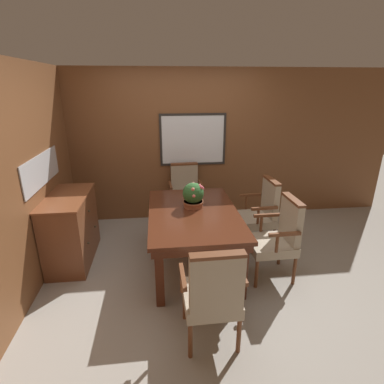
# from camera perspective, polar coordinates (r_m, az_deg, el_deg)

# --- Properties ---
(ground_plane) EXTENTS (14.00, 14.00, 0.00)m
(ground_plane) POSITION_cam_1_polar(r_m,az_deg,el_deg) (3.95, 0.63, -13.98)
(ground_plane) COLOR #A39E93
(wall_back) EXTENTS (7.20, 0.08, 2.45)m
(wall_back) POSITION_cam_1_polar(r_m,az_deg,el_deg) (4.97, -1.69, 8.60)
(wall_back) COLOR brown
(wall_back) RESTS_ON ground_plane
(wall_left) EXTENTS (0.08, 7.20, 2.45)m
(wall_left) POSITION_cam_1_polar(r_m,az_deg,el_deg) (3.68, -29.08, 1.96)
(wall_left) COLOR brown
(wall_left) RESTS_ON ground_plane
(dining_table) EXTENTS (1.08, 1.65, 0.73)m
(dining_table) POSITION_cam_1_polar(r_m,az_deg,el_deg) (3.70, 0.27, -5.09)
(dining_table) COLOR #4C2314
(dining_table) RESTS_ON ground_plane
(chair_right_far) EXTENTS (0.53, 0.54, 0.99)m
(chair_right_far) POSITION_cam_1_polar(r_m,az_deg,el_deg) (4.28, 12.81, -3.62)
(chair_right_far) COLOR brown
(chair_right_far) RESTS_ON ground_plane
(chair_head_far) EXTENTS (0.55, 0.54, 0.99)m
(chair_head_far) POSITION_cam_1_polar(r_m,az_deg,el_deg) (4.89, -1.29, -0.09)
(chair_head_far) COLOR brown
(chair_head_far) RESTS_ON ground_plane
(chair_head_near) EXTENTS (0.54, 0.52, 0.99)m
(chair_head_near) POSITION_cam_1_polar(r_m,az_deg,el_deg) (2.69, 3.93, -18.56)
(chair_head_near) COLOR brown
(chair_head_near) RESTS_ON ground_plane
(chair_right_near) EXTENTS (0.52, 0.54, 0.99)m
(chair_right_near) POSITION_cam_1_polar(r_m,az_deg,el_deg) (3.67, 16.07, -8.01)
(chair_right_near) COLOR brown
(chair_right_near) RESTS_ON ground_plane
(potted_plant) EXTENTS (0.27, 0.29, 0.32)m
(potted_plant) POSITION_cam_1_polar(r_m,az_deg,el_deg) (3.74, 0.30, -0.63)
(potted_plant) COLOR #9E5638
(potted_plant) RESTS_ON dining_table
(sideboard_cabinet) EXTENTS (0.51, 1.03, 0.89)m
(sideboard_cabinet) POSITION_cam_1_polar(r_m,az_deg,el_deg) (4.18, -22.00, -6.48)
(sideboard_cabinet) COLOR brown
(sideboard_cabinet) RESTS_ON ground_plane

